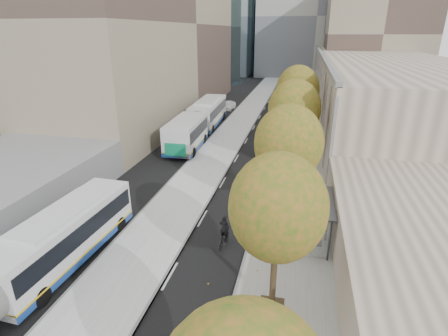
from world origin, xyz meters
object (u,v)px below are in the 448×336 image
(cyclist, at_px, (224,235))
(distant_car, at_px, (228,105))
(bus_shelter, at_px, (320,208))
(bus_near, at_px, (6,282))
(bus_far, at_px, (200,120))

(cyclist, distance_m, distant_car, 37.72)
(bus_shelter, distance_m, bus_near, 15.92)
(bus_shelter, xyz_separation_m, distant_car, (-12.86, 35.16, -1.51))
(bus_near, height_order, distant_car, bus_near)
(bus_shelter, relative_size, cyclist, 2.19)
(bus_near, relative_size, distant_car, 4.25)
(cyclist, xyz_separation_m, distant_car, (-7.64, 36.94, -0.07))
(bus_shelter, height_order, bus_far, bus_far)
(bus_near, height_order, bus_far, bus_far)
(bus_shelter, relative_size, bus_near, 0.26)
(cyclist, bearing_deg, distant_car, 110.46)
(cyclist, bearing_deg, bus_far, 118.41)
(bus_near, xyz_separation_m, bus_far, (0.21, 29.07, 0.22))
(bus_shelter, relative_size, distant_car, 1.10)
(bus_shelter, height_order, cyclist, bus_shelter)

